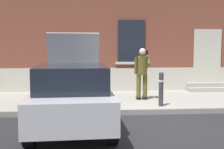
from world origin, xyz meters
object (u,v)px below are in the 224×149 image
object	(u,v)px
hatchback_car_silver	(72,94)
bollard_near_person	(161,88)
person_on_phone	(142,70)
bollard_far_left	(37,89)
planter_olive	(49,82)

from	to	relation	value
hatchback_car_silver	bollard_near_person	xyz separation A→B (m)	(2.56, 1.53, -0.09)
hatchback_car_silver	bollard_near_person	world-z (taller)	hatchback_car_silver
bollard_near_person	person_on_phone	size ratio (longest dim) A/B	0.60
bollard_far_left	hatchback_car_silver	bearing A→B (deg)	-54.09
bollard_far_left	person_on_phone	bearing A→B (deg)	19.24
bollard_far_left	person_on_phone	size ratio (longest dim) A/B	0.60
hatchback_car_silver	bollard_near_person	distance (m)	2.98
bollard_near_person	bollard_far_left	bearing A→B (deg)	180.00
hatchback_car_silver	bollard_near_person	bearing A→B (deg)	30.94
bollard_near_person	planter_olive	distance (m)	4.57
person_on_phone	bollard_near_person	bearing A→B (deg)	-62.85
hatchback_car_silver	person_on_phone	bearing A→B (deg)	50.84
bollard_near_person	bollard_far_left	distance (m)	3.67
person_on_phone	planter_olive	bearing A→B (deg)	164.28
hatchback_car_silver	person_on_phone	xyz separation A→B (m)	(2.19, 2.68, 0.35)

